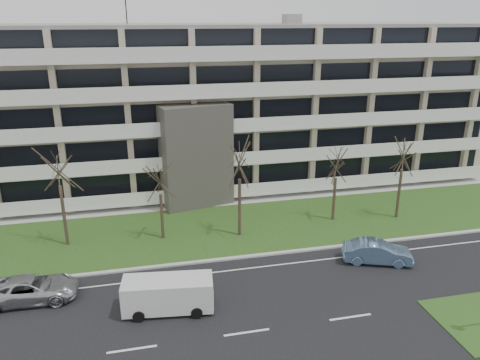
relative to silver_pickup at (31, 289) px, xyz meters
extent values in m
plane|color=black|center=(11.70, -5.83, -0.74)|extent=(160.00, 160.00, 0.00)
cube|color=#1F4818|center=(11.70, 7.17, -0.71)|extent=(90.00, 10.00, 0.06)
cube|color=#B2B2AD|center=(11.70, 2.17, -0.68)|extent=(90.00, 0.35, 0.12)
cube|color=#B2B2AD|center=(11.70, 12.67, -0.70)|extent=(90.00, 2.00, 0.08)
cube|color=white|center=(11.70, 0.67, -0.74)|extent=(90.00, 0.12, 0.01)
cube|color=#BBAB91|center=(11.70, 19.67, 6.76)|extent=(60.00, 12.00, 15.00)
cube|color=gray|center=(11.70, 19.67, 14.41)|extent=(60.50, 12.50, 0.30)
cube|color=#4C4742|center=(11.70, 12.67, 3.76)|extent=(6.39, 3.69, 9.00)
cube|color=black|center=(11.70, 12.47, 1.26)|extent=(4.92, 1.19, 3.50)
cylinder|color=black|center=(6.70, 19.67, 16.26)|extent=(0.10, 0.10, 3.50)
cube|color=black|center=(11.70, 13.65, 1.36)|extent=(58.00, 0.10, 1.80)
cube|color=white|center=(11.70, 12.97, -0.14)|extent=(58.00, 1.40, 0.22)
cube|color=white|center=(11.70, 12.32, 0.46)|extent=(58.00, 0.08, 1.00)
cube|color=black|center=(11.70, 13.65, 4.36)|extent=(58.00, 0.10, 1.80)
cube|color=white|center=(11.70, 12.97, 2.86)|extent=(58.00, 1.40, 0.22)
cube|color=white|center=(11.70, 12.32, 3.46)|extent=(58.00, 0.08, 1.00)
cube|color=black|center=(11.70, 13.65, 7.36)|extent=(58.00, 0.10, 1.80)
cube|color=white|center=(11.70, 12.97, 5.86)|extent=(58.00, 1.40, 0.22)
cube|color=white|center=(11.70, 12.32, 6.46)|extent=(58.00, 0.08, 1.00)
cube|color=black|center=(11.70, 13.65, 10.36)|extent=(58.00, 0.10, 1.80)
cube|color=white|center=(11.70, 12.97, 8.86)|extent=(58.00, 1.40, 0.22)
cube|color=white|center=(11.70, 12.32, 9.46)|extent=(58.00, 0.08, 1.00)
cube|color=black|center=(11.70, 13.65, 13.36)|extent=(58.00, 0.10, 1.80)
cube|color=white|center=(11.70, 12.97, 11.86)|extent=(58.00, 1.40, 0.22)
cube|color=white|center=(11.70, 12.32, 12.46)|extent=(58.00, 0.08, 1.00)
imported|color=#B6B8BE|center=(0.00, 0.00, 0.00)|extent=(5.43, 2.64, 1.49)
imported|color=#678AB3|center=(22.18, -0.46, 0.02)|extent=(4.91, 3.09, 1.53)
cube|color=silver|center=(7.81, -2.84, 0.34)|extent=(5.27, 2.50, 1.79)
cube|color=black|center=(7.81, -2.84, 0.85)|extent=(4.88, 2.32, 0.66)
cube|color=silver|center=(10.19, -3.14, 0.20)|extent=(0.55, 1.81, 1.13)
cylinder|color=black|center=(6.11, -3.57, -0.41)|extent=(0.68, 0.32, 0.66)
cylinder|color=black|center=(6.35, -1.70, -0.41)|extent=(0.68, 0.32, 0.66)
cylinder|color=black|center=(9.28, -3.97, -0.41)|extent=(0.68, 0.32, 0.66)
cylinder|color=black|center=(9.52, -2.10, -0.41)|extent=(0.68, 0.32, 0.66)
cylinder|color=#382B21|center=(1.22, 6.95, 1.59)|extent=(0.24, 0.24, 4.68)
cylinder|color=#382B21|center=(8.16, 6.47, 1.05)|extent=(0.24, 0.24, 3.58)
cylinder|color=#382B21|center=(13.94, 5.68, 1.55)|extent=(0.24, 0.24, 4.60)
cylinder|color=#382B21|center=(22.11, 6.78, 1.09)|extent=(0.24, 0.24, 3.66)
cylinder|color=#382B21|center=(27.50, 6.01, 1.39)|extent=(0.24, 0.24, 4.27)
camera|label=1|loc=(6.68, -26.08, 15.24)|focal=35.00mm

